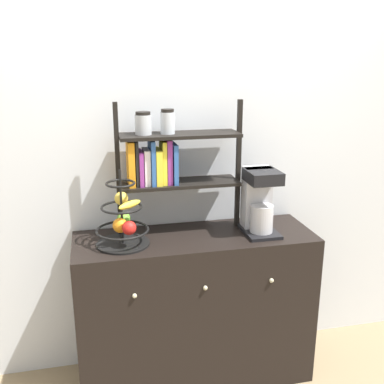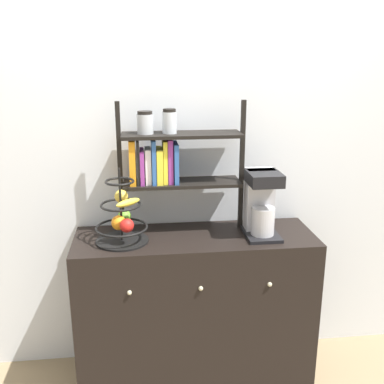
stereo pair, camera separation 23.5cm
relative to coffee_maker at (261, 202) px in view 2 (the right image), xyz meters
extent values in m
cube|color=silver|center=(-0.36, 0.27, 0.24)|extent=(7.00, 0.05, 2.60)
cube|color=black|center=(-0.36, 0.01, -0.62)|extent=(1.30, 0.44, 0.88)
sphere|color=#B2AD8C|center=(-0.71, -0.22, -0.38)|extent=(0.02, 0.02, 0.02)
sphere|color=#B2AD8C|center=(-0.36, -0.22, -0.38)|extent=(0.02, 0.02, 0.02)
sphere|color=#B2AD8C|center=(0.00, -0.22, -0.38)|extent=(0.02, 0.02, 0.02)
cube|color=black|center=(0.00, -0.03, -0.17)|extent=(0.18, 0.24, 0.02)
cube|color=#B7B7BC|center=(0.00, 0.04, 0.01)|extent=(0.15, 0.10, 0.34)
cylinder|color=#B7B7BC|center=(0.00, -0.05, -0.09)|extent=(0.12, 0.12, 0.15)
cube|color=black|center=(0.00, -0.04, 0.14)|extent=(0.17, 0.20, 0.06)
cylinder|color=black|center=(-0.75, -0.02, -0.18)|extent=(0.28, 0.28, 0.01)
cylinder|color=black|center=(-0.75, -0.02, 0.02)|extent=(0.01, 0.01, 0.39)
torus|color=black|center=(-0.75, -0.02, -0.10)|extent=(0.27, 0.27, 0.01)
torus|color=black|center=(-0.75, -0.02, 0.02)|extent=(0.21, 0.21, 0.01)
torus|color=black|center=(-0.75, -0.02, 0.15)|extent=(0.15, 0.15, 0.01)
sphere|color=red|center=(-0.72, -0.09, -0.07)|extent=(0.07, 0.07, 0.07)
sphere|color=#6BAD33|center=(-0.73, 0.05, -0.07)|extent=(0.07, 0.07, 0.07)
sphere|color=orange|center=(-0.76, -0.05, -0.06)|extent=(0.08, 0.08, 0.08)
ellipsoid|color=yellow|center=(-0.71, -0.06, 0.04)|extent=(0.14, 0.13, 0.04)
sphere|color=gold|center=(-0.74, 0.01, 0.06)|extent=(0.07, 0.07, 0.07)
cube|color=black|center=(-0.75, 0.12, 0.18)|extent=(0.02, 0.02, 0.71)
cube|color=black|center=(-0.09, 0.12, 0.18)|extent=(0.02, 0.02, 0.71)
cube|color=black|center=(-0.42, 0.12, 0.09)|extent=(0.64, 0.20, 0.02)
cube|color=black|center=(-0.42, 0.12, 0.36)|extent=(0.64, 0.20, 0.02)
cube|color=orange|center=(-0.68, 0.12, 0.22)|extent=(0.03, 0.16, 0.24)
cube|color=black|center=(-0.65, 0.12, 0.22)|extent=(0.02, 0.14, 0.24)
cube|color=#8C338C|center=(-0.63, 0.12, 0.19)|extent=(0.02, 0.16, 0.18)
cube|color=white|center=(-0.60, 0.12, 0.19)|extent=(0.03, 0.13, 0.19)
cube|color=#2D599E|center=(-0.57, 0.12, 0.22)|extent=(0.02, 0.16, 0.24)
cube|color=yellow|center=(-0.54, 0.12, 0.19)|extent=(0.03, 0.16, 0.18)
cube|color=yellow|center=(-0.51, 0.12, 0.21)|extent=(0.02, 0.14, 0.23)
cube|color=#8C338C|center=(-0.48, 0.12, 0.22)|extent=(0.03, 0.14, 0.24)
cube|color=#2D599E|center=(-0.45, 0.12, 0.21)|extent=(0.02, 0.16, 0.21)
cylinder|color=#ADB2B7|center=(-0.61, 0.12, 0.41)|extent=(0.09, 0.09, 0.10)
cylinder|color=black|center=(-0.61, 0.12, 0.47)|extent=(0.08, 0.08, 0.02)
cylinder|color=silver|center=(-0.48, 0.12, 0.42)|extent=(0.08, 0.08, 0.11)
cylinder|color=black|center=(-0.48, 0.12, 0.48)|extent=(0.07, 0.07, 0.02)
camera|label=1|loc=(-0.87, -2.19, 0.74)|focal=42.00mm
camera|label=2|loc=(-0.64, -2.23, 0.74)|focal=42.00mm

